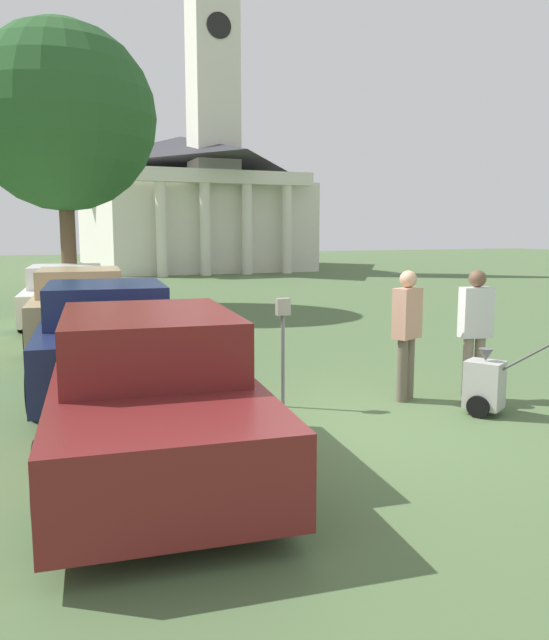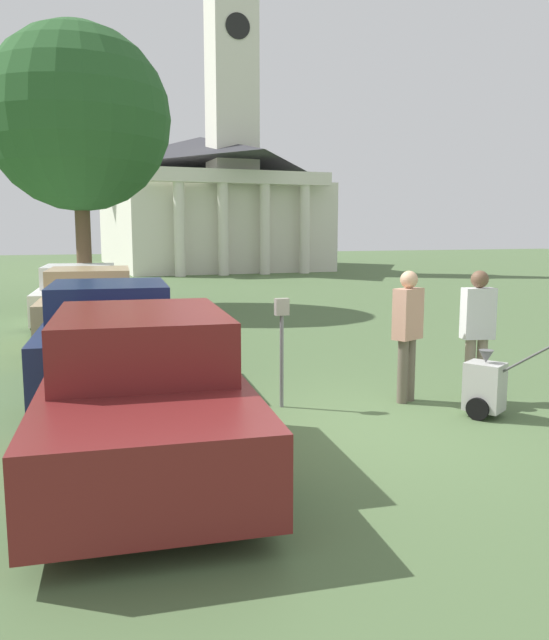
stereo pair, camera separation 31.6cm
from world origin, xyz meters
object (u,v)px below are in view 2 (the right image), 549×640
object	(u,v)px
person_worker	(408,328)
church	(203,194)
parked_car_tan	(91,308)
person_supervisor	(477,327)
parked_car_navy	(111,337)
parked_car_white	(81,294)
parking_meter	(282,332)
parked_car_maroon	(142,386)
equipment_cart	(485,386)

from	to	relation	value
person_worker	church	distance (m)	34.13
parked_car_tan	person_supervisor	size ratio (longest dim) A/B	2.71
person_worker	parked_car_navy	bearing A→B (deg)	-57.33
parked_car_white	person_supervisor	distance (m)	11.08
parking_meter	person_worker	world-z (taller)	person_worker
parked_car_navy	parked_car_white	distance (m)	7.36
parking_meter	church	world-z (taller)	church
person_worker	parking_meter	bearing A→B (deg)	-35.20
parked_car_maroon	person_worker	xyz separation A→B (m)	(3.63, 0.66, 0.32)
parking_meter	person_supervisor	size ratio (longest dim) A/B	0.81
parking_meter	church	bearing A→B (deg)	77.58
parked_car_maroon	equipment_cart	distance (m)	4.19
parked_car_maroon	equipment_cart	world-z (taller)	parked_car_maroon
parked_car_tan	person_worker	bearing A→B (deg)	-53.50
parked_car_tan	equipment_cart	bearing A→B (deg)	-53.50
parked_car_navy	parked_car_white	bearing A→B (deg)	96.51
parked_car_tan	person_supervisor	xyz separation A→B (m)	(4.53, -6.59, 0.30)
parked_car_navy	person_worker	world-z (taller)	person_worker
parking_meter	person_worker	xyz separation A→B (m)	(1.67, -0.35, 0.02)
parked_car_maroon	parked_car_tan	xyz separation A→B (m)	(0.00, 6.95, 0.03)
parked_car_tan	equipment_cart	world-z (taller)	parked_car_tan
person_worker	person_supervisor	xyz separation A→B (m)	(0.90, -0.30, 0.00)
parked_car_navy	church	size ratio (longest dim) A/B	0.21
person_supervisor	equipment_cart	distance (m)	0.97
equipment_cart	church	xyz separation A→B (m)	(5.07, 34.39, 4.36)
parked_car_white	equipment_cart	world-z (taller)	parked_car_white
parked_car_maroon	equipment_cart	bearing A→B (deg)	2.75
parking_meter	equipment_cart	size ratio (longest dim) A/B	1.45
parked_car_tan	church	bearing A→B (deg)	77.71
parked_car_maroon	parked_car_navy	bearing A→B (deg)	96.49
church	parking_meter	bearing A→B (deg)	-102.42
parked_car_tan	parked_car_white	distance (m)	3.51
parked_car_navy	parking_meter	distance (m)	2.88
parked_car_navy	parked_car_tan	bearing A→B (deg)	96.50
parked_car_navy	person_worker	xyz separation A→B (m)	(3.63, -2.45, 0.30)
parked_car_maroon	parked_car_navy	xyz separation A→B (m)	(0.00, 3.11, 0.02)
parked_car_white	church	distance (m)	25.72
person_worker	equipment_cart	bearing A→B (deg)	96.66
parked_car_navy	person_supervisor	size ratio (longest dim) A/B	2.72
parked_car_tan	equipment_cart	size ratio (longest dim) A/B	4.85
parked_car_navy	parking_meter	size ratio (longest dim) A/B	3.36
parked_car_navy	parked_car_tan	world-z (taller)	parked_car_tan
church	parked_car_white	bearing A→B (deg)	-111.36
person_worker	parked_car_white	bearing A→B (deg)	-93.02
parked_car_maroon	parked_car_tan	distance (m)	6.95
church	person_supervisor	bearing A→B (deg)	-97.95
equipment_cart	person_supervisor	bearing A→B (deg)	30.04
parked_car_tan	parked_car_white	size ratio (longest dim) A/B	0.89
person_supervisor	parked_car_tan	bearing A→B (deg)	-42.27
person_supervisor	parked_car_white	bearing A→B (deg)	-52.62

